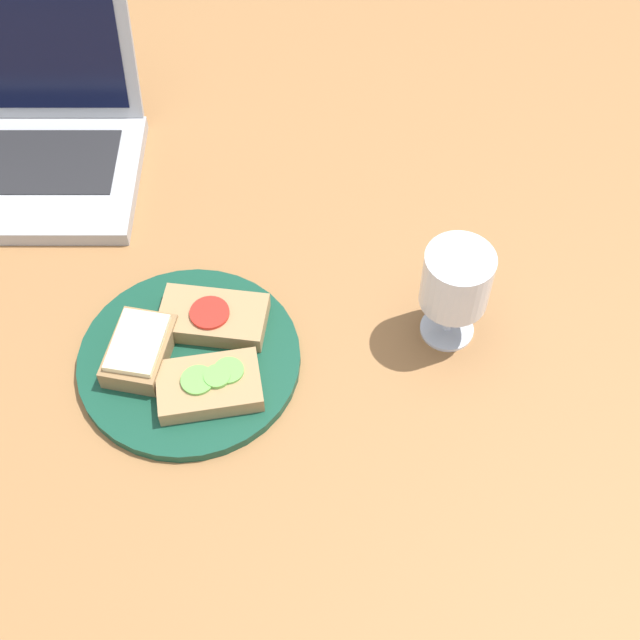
{
  "coord_description": "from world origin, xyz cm",
  "views": [
    {
      "loc": [
        8.0,
        -54.37,
        85.11
      ],
      "look_at": [
        8.0,
        0.39,
        8.0
      ],
      "focal_mm": 50.0,
      "sensor_mm": 36.0,
      "label": 1
    }
  ],
  "objects_px": {
    "wine_glass": "(456,283)",
    "laptop": "(11,135)",
    "sandwich_with_cheese": "(139,349)",
    "sandwich_with_cucumber": "(209,385)",
    "plate": "(190,360)",
    "sandwich_with_tomato": "(213,317)"
  },
  "relations": [
    {
      "from": "sandwich_with_tomato",
      "to": "wine_glass",
      "type": "bearing_deg",
      "value": -0.11
    },
    {
      "from": "sandwich_with_cheese",
      "to": "wine_glass",
      "type": "height_order",
      "value": "wine_glass"
    },
    {
      "from": "plate",
      "to": "wine_glass",
      "type": "bearing_deg",
      "value": 8.77
    },
    {
      "from": "plate",
      "to": "laptop",
      "type": "relative_size",
      "value": 0.76
    },
    {
      "from": "sandwich_with_tomato",
      "to": "sandwich_with_cheese",
      "type": "height_order",
      "value": "sandwich_with_cheese"
    },
    {
      "from": "sandwich_with_cheese",
      "to": "plate",
      "type": "bearing_deg",
      "value": 1.09
    },
    {
      "from": "sandwich_with_cheese",
      "to": "laptop",
      "type": "relative_size",
      "value": 0.32
    },
    {
      "from": "sandwich_with_cucumber",
      "to": "laptop",
      "type": "height_order",
      "value": "laptop"
    },
    {
      "from": "sandwich_with_tomato",
      "to": "sandwich_with_cucumber",
      "type": "relative_size",
      "value": 1.05
    },
    {
      "from": "sandwich_with_cheese",
      "to": "sandwich_with_cucumber",
      "type": "bearing_deg",
      "value": -28.62
    },
    {
      "from": "plate",
      "to": "sandwich_with_cheese",
      "type": "relative_size",
      "value": 2.4
    },
    {
      "from": "sandwich_with_tomato",
      "to": "sandwich_with_cheese",
      "type": "bearing_deg",
      "value": -148.96
    },
    {
      "from": "sandwich_with_cheese",
      "to": "sandwich_with_cucumber",
      "type": "height_order",
      "value": "sandwich_with_cheese"
    },
    {
      "from": "plate",
      "to": "wine_glass",
      "type": "height_order",
      "value": "wine_glass"
    },
    {
      "from": "sandwich_with_cucumber",
      "to": "wine_glass",
      "type": "height_order",
      "value": "wine_glass"
    },
    {
      "from": "sandwich_with_cucumber",
      "to": "wine_glass",
      "type": "distance_m",
      "value": 0.28
    },
    {
      "from": "wine_glass",
      "to": "laptop",
      "type": "height_order",
      "value": "laptop"
    },
    {
      "from": "sandwich_with_tomato",
      "to": "sandwich_with_cucumber",
      "type": "distance_m",
      "value": 0.09
    },
    {
      "from": "plate",
      "to": "wine_glass",
      "type": "distance_m",
      "value": 0.3
    },
    {
      "from": "sandwich_with_cheese",
      "to": "wine_glass",
      "type": "relative_size",
      "value": 0.79
    },
    {
      "from": "plate",
      "to": "sandwich_with_cucumber",
      "type": "relative_size",
      "value": 2.06
    },
    {
      "from": "wine_glass",
      "to": "laptop",
      "type": "xyz_separation_m",
      "value": [
        -0.53,
        0.27,
        -0.04
      ]
    }
  ]
}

